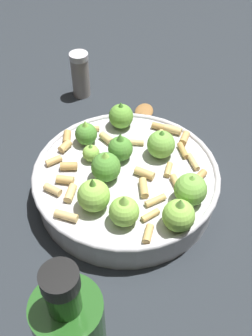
{
  "coord_description": "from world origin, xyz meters",
  "views": [
    {
      "loc": [
        0.4,
        0.21,
        0.52
      ],
      "look_at": [
        0.0,
        0.0,
        0.06
      ],
      "focal_mm": 44.86,
      "sensor_mm": 36.0,
      "label": 1
    }
  ],
  "objects": [
    {
      "name": "ground_plane",
      "position": [
        0.0,
        0.0,
        0.0
      ],
      "size": [
        2.4,
        2.4,
        0.0
      ],
      "primitive_type": "plane",
      "color": "#23282D"
    },
    {
      "name": "cooking_pan",
      "position": [
        0.0,
        0.0,
        0.04
      ],
      "size": [
        0.29,
        0.29,
        0.11
      ],
      "color": "#B7B7BC",
      "rests_on": "ground"
    },
    {
      "name": "wooden_spoon",
      "position": [
        -0.14,
        -0.05,
        0.01
      ],
      "size": [
        0.21,
        0.08,
        0.02
      ],
      "color": "olive",
      "rests_on": "ground"
    },
    {
      "name": "pepper_shaker",
      "position": [
        -0.2,
        -0.21,
        0.05
      ],
      "size": [
        0.04,
        0.04,
        0.1
      ],
      "color": "gray",
      "rests_on": "ground"
    }
  ]
}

